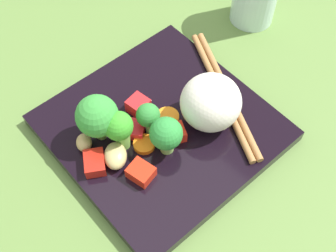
{
  "coord_description": "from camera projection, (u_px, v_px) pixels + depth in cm",
  "views": [
    {
      "loc": [
        -21.05,
        -22.85,
        47.72
      ],
      "look_at": [
        -0.55,
        -1.76,
        3.71
      ],
      "focal_mm": 46.63,
      "sensor_mm": 36.0,
      "label": 1
    }
  ],
  "objects": [
    {
      "name": "pepper_chunk_4",
      "position": [
        134.0,
        129.0,
        0.54
      ],
      "size": [
        3.58,
        3.6,
        1.38
      ],
      "primitive_type": "cube",
      "rotation": [
        0.0,
        0.0,
        2.21
      ],
      "color": "red",
      "rests_on": "square_plate"
    },
    {
      "name": "carrot_slice_2",
      "position": [
        144.0,
        144.0,
        0.53
      ],
      "size": [
        2.79,
        2.79,
        0.7
      ],
      "primitive_type": "cylinder",
      "rotation": [
        0.0,
        0.0,
        6.25
      ],
      "color": "orange",
      "rests_on": "square_plate"
    },
    {
      "name": "broccoli_floret_0",
      "position": [
        148.0,
        117.0,
        0.53
      ],
      "size": [
        3.0,
        3.0,
        4.59
      ],
      "color": "#5E904A",
      "rests_on": "square_plate"
    },
    {
      "name": "pepper_chunk_0",
      "position": [
        95.0,
        163.0,
        0.52
      ],
      "size": [
        3.76,
        3.97,
        1.53
      ],
      "primitive_type": "cube",
      "rotation": [
        0.0,
        0.0,
        4.12
      ],
      "color": "red",
      "rests_on": "square_plate"
    },
    {
      "name": "broccoli_floret_3",
      "position": [
        166.0,
        134.0,
        0.51
      ],
      "size": [
        4.0,
        4.0,
        5.34
      ],
      "color": "#81AF51",
      "rests_on": "square_plate"
    },
    {
      "name": "broccoli_floret_1",
      "position": [
        119.0,
        128.0,
        0.51
      ],
      "size": [
        3.56,
        3.56,
        5.82
      ],
      "color": "#7DC050",
      "rests_on": "square_plate"
    },
    {
      "name": "carrot_slice_1",
      "position": [
        122.0,
        122.0,
        0.55
      ],
      "size": [
        3.23,
        3.23,
        0.65
      ],
      "primitive_type": "cylinder",
      "rotation": [
        0.0,
        0.0,
        5.31
      ],
      "color": "orange",
      "rests_on": "square_plate"
    },
    {
      "name": "broccoli_floret_2",
      "position": [
        97.0,
        116.0,
        0.51
      ],
      "size": [
        5.15,
        5.15,
        7.09
      ],
      "color": "#73A744",
      "rests_on": "square_plate"
    },
    {
      "name": "square_plate",
      "position": [
        162.0,
        128.0,
        0.56
      ],
      "size": [
        26.95,
        26.95,
        1.71
      ],
      "primitive_type": "cube",
      "rotation": [
        0.0,
        0.0,
        -0.06
      ],
      "color": "black",
      "rests_on": "ground_plane"
    },
    {
      "name": "chicken_piece_0",
      "position": [
        115.0,
        155.0,
        0.52
      ],
      "size": [
        4.42,
        4.56,
        2.05
      ],
      "primitive_type": "ellipsoid",
      "rotation": [
        0.0,
        0.0,
        4.03
      ],
      "color": "tan",
      "rests_on": "square_plate"
    },
    {
      "name": "chicken_piece_1",
      "position": [
        94.0,
        116.0,
        0.55
      ],
      "size": [
        3.64,
        3.57,
        1.96
      ],
      "primitive_type": "ellipsoid",
      "rotation": [
        0.0,
        0.0,
        0.73
      ],
      "color": "tan",
      "rests_on": "square_plate"
    },
    {
      "name": "rice_mound",
      "position": [
        211.0,
        102.0,
        0.53
      ],
      "size": [
        10.25,
        10.21,
        7.07
      ],
      "primitive_type": "ellipsoid",
      "rotation": [
        0.0,
        0.0,
        2.64
      ],
      "color": "white",
      "rests_on": "square_plate"
    },
    {
      "name": "pepper_chunk_1",
      "position": [
        141.0,
        172.0,
        0.51
      ],
      "size": [
        2.93,
        3.27,
        1.56
      ],
      "primitive_type": "cube",
      "rotation": [
        0.0,
        0.0,
        4.89
      ],
      "color": "red",
      "rests_on": "square_plate"
    },
    {
      "name": "pepper_chunk_3",
      "position": [
        138.0,
        105.0,
        0.56
      ],
      "size": [
        2.72,
        2.69,
        1.88
      ],
      "primitive_type": "cube",
      "rotation": [
        0.0,
        0.0,
        4.82
      ],
      "color": "red",
      "rests_on": "square_plate"
    },
    {
      "name": "chicken_piece_2",
      "position": [
        84.0,
        143.0,
        0.53
      ],
      "size": [
        2.88,
        3.05,
        1.79
      ],
      "primitive_type": "ellipsoid",
      "rotation": [
        0.0,
        0.0,
        4.16
      ],
      "color": "tan",
      "rests_on": "square_plate"
    },
    {
      "name": "chopstick_pair",
      "position": [
        224.0,
        92.0,
        0.58
      ],
      "size": [
        11.65,
        20.24,
        0.86
      ],
      "rotation": [
        0.0,
        0.0,
        7.38
      ],
      "color": "#A5713F",
      "rests_on": "square_plate"
    },
    {
      "name": "pepper_chunk_2",
      "position": [
        176.0,
        133.0,
        0.54
      ],
      "size": [
        3.0,
        3.07,
        1.57
      ],
      "primitive_type": "cube",
      "rotation": [
        0.0,
        0.0,
        5.82
      ],
      "color": "red",
      "rests_on": "square_plate"
    },
    {
      "name": "ground_plane",
      "position": [
        162.0,
        135.0,
        0.58
      ],
      "size": [
        110.0,
        110.0,
        2.0
      ],
      "primitive_type": "cube",
      "color": "#5A7C3A"
    },
    {
      "name": "carrot_slice_0",
      "position": [
        168.0,
        118.0,
        0.56
      ],
      "size": [
        4.15,
        4.15,
        0.75
      ],
      "primitive_type": "cylinder",
      "rotation": [
        0.0,
        0.0,
        5.37
      ],
      "color": "orange",
      "rests_on": "square_plate"
    }
  ]
}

